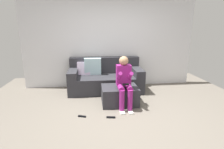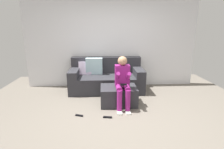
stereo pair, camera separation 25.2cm
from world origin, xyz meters
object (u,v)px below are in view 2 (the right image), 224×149
object	(u,v)px
couch_sectional	(106,78)
person_seated	(123,80)
remote_by_storage_bin	(79,115)
ottoman	(119,95)
remote_near_ottoman	(108,117)

from	to	relation	value
couch_sectional	person_seated	xyz separation A→B (m)	(0.34, -1.18, 0.29)
person_seated	remote_by_storage_bin	world-z (taller)	person_seated
couch_sectional	ottoman	distance (m)	1.05
ottoman	couch_sectional	bearing A→B (deg)	105.00
couch_sectional	remote_near_ottoman	size ratio (longest dim) A/B	11.49
couch_sectional	ottoman	world-z (taller)	couch_sectional
couch_sectional	remote_by_storage_bin	world-z (taller)	couch_sectional
ottoman	person_seated	xyz separation A→B (m)	(0.07, -0.18, 0.42)
remote_by_storage_bin	couch_sectional	bearing A→B (deg)	88.91
remote_near_ottoman	remote_by_storage_bin	bearing A→B (deg)	178.33
couch_sectional	remote_by_storage_bin	size ratio (longest dim) A/B	12.50
couch_sectional	remote_by_storage_bin	xyz separation A→B (m)	(-0.58, -1.57, -0.33)
couch_sectional	ottoman	xyz separation A→B (m)	(0.27, -1.00, -0.13)
remote_by_storage_bin	ottoman	bearing A→B (deg)	52.86
person_seated	remote_by_storage_bin	xyz separation A→B (m)	(-0.92, -0.39, -0.62)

